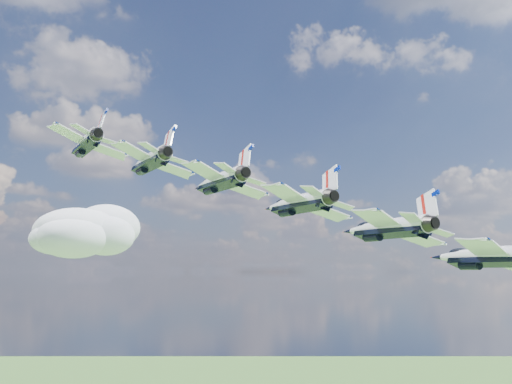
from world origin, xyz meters
name	(u,v)px	position (x,y,z in m)	size (l,w,h in m)	color
cloud_far	(92,232)	(13.79, 248.13, 169.20)	(68.98, 54.20, 27.10)	white
jet_0	(85,144)	(-30.26, -3.22, 164.97)	(10.76, 15.94, 4.76)	white
jet_1	(148,162)	(-23.03, -10.83, 161.67)	(10.76, 15.94, 4.76)	silver
jet_2	(218,181)	(-15.80, -18.45, 158.37)	(10.76, 15.94, 4.76)	white
jet_3	(296,203)	(-8.57, -26.06, 155.06)	(10.76, 15.94, 4.76)	silver
jet_4	(384,228)	(-1.33, -33.68, 151.76)	(10.76, 15.94, 4.76)	white
jet_5	(484,256)	(5.90, -41.29, 148.46)	(10.76, 15.94, 4.76)	white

